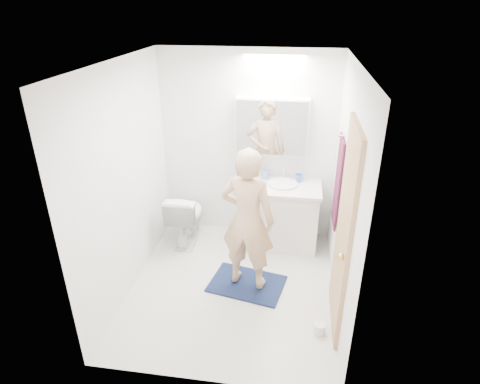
% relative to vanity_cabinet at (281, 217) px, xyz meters
% --- Properties ---
extents(floor, '(2.50, 2.50, 0.00)m').
position_rel_vanity_cabinet_xyz_m(floor, '(-0.47, -0.96, -0.39)').
color(floor, silver).
rests_on(floor, ground).
extents(ceiling, '(2.50, 2.50, 0.00)m').
position_rel_vanity_cabinet_xyz_m(ceiling, '(-0.47, -0.96, 2.01)').
color(ceiling, white).
rests_on(ceiling, floor).
extents(wall_back, '(2.50, 0.00, 2.50)m').
position_rel_vanity_cabinet_xyz_m(wall_back, '(-0.47, 0.29, 0.81)').
color(wall_back, white).
rests_on(wall_back, floor).
extents(wall_front, '(2.50, 0.00, 2.50)m').
position_rel_vanity_cabinet_xyz_m(wall_front, '(-0.47, -2.21, 0.81)').
color(wall_front, white).
rests_on(wall_front, floor).
extents(wall_left, '(0.00, 2.50, 2.50)m').
position_rel_vanity_cabinet_xyz_m(wall_left, '(-1.57, -0.96, 0.81)').
color(wall_left, white).
rests_on(wall_left, floor).
extents(wall_right, '(0.00, 2.50, 2.50)m').
position_rel_vanity_cabinet_xyz_m(wall_right, '(0.63, -0.96, 0.81)').
color(wall_right, white).
rests_on(wall_right, floor).
extents(vanity_cabinet, '(0.90, 0.55, 0.78)m').
position_rel_vanity_cabinet_xyz_m(vanity_cabinet, '(0.00, 0.00, 0.00)').
color(vanity_cabinet, silver).
rests_on(vanity_cabinet, floor).
extents(countertop, '(0.95, 0.58, 0.04)m').
position_rel_vanity_cabinet_xyz_m(countertop, '(0.00, -0.00, 0.41)').
color(countertop, silver).
rests_on(countertop, vanity_cabinet).
extents(sink_basin, '(0.36, 0.36, 0.03)m').
position_rel_vanity_cabinet_xyz_m(sink_basin, '(0.00, 0.03, 0.45)').
color(sink_basin, silver).
rests_on(sink_basin, countertop).
extents(faucet, '(0.02, 0.02, 0.16)m').
position_rel_vanity_cabinet_xyz_m(faucet, '(0.00, 0.22, 0.51)').
color(faucet, silver).
rests_on(faucet, countertop).
extents(medicine_cabinet, '(0.88, 0.14, 0.70)m').
position_rel_vanity_cabinet_xyz_m(medicine_cabinet, '(-0.17, 0.21, 1.11)').
color(medicine_cabinet, white).
rests_on(medicine_cabinet, wall_back).
extents(mirror_panel, '(0.84, 0.01, 0.66)m').
position_rel_vanity_cabinet_xyz_m(mirror_panel, '(-0.17, 0.13, 1.11)').
color(mirror_panel, silver).
rests_on(mirror_panel, medicine_cabinet).
extents(toilet, '(0.40, 0.70, 0.71)m').
position_rel_vanity_cabinet_xyz_m(toilet, '(-1.21, -0.11, -0.04)').
color(toilet, white).
rests_on(toilet, floor).
extents(bath_rug, '(0.89, 0.70, 0.02)m').
position_rel_vanity_cabinet_xyz_m(bath_rug, '(-0.31, -0.92, -0.38)').
color(bath_rug, '#152343').
rests_on(bath_rug, floor).
extents(person, '(0.64, 0.48, 1.58)m').
position_rel_vanity_cabinet_xyz_m(person, '(-0.31, -0.92, 0.45)').
color(person, tan).
rests_on(person, bath_rug).
extents(door, '(0.04, 0.80, 2.00)m').
position_rel_vanity_cabinet_xyz_m(door, '(0.61, -1.31, 0.61)').
color(door, tan).
rests_on(door, wall_right).
extents(door_knob, '(0.06, 0.06, 0.06)m').
position_rel_vanity_cabinet_xyz_m(door_knob, '(0.57, -1.61, 0.56)').
color(door_knob, gold).
rests_on(door_knob, door).
extents(towel, '(0.02, 0.42, 1.00)m').
position_rel_vanity_cabinet_xyz_m(towel, '(0.61, -0.41, 0.71)').
color(towel, black).
rests_on(towel, wall_right).
extents(towel_hook, '(0.07, 0.02, 0.02)m').
position_rel_vanity_cabinet_xyz_m(towel_hook, '(0.59, -0.41, 1.23)').
color(towel_hook, silver).
rests_on(towel_hook, wall_right).
extents(soap_bottle_a, '(0.12, 0.12, 0.22)m').
position_rel_vanity_cabinet_xyz_m(soap_bottle_a, '(-0.33, 0.15, 0.54)').
color(soap_bottle_a, beige).
rests_on(soap_bottle_a, countertop).
extents(soap_bottle_b, '(0.09, 0.09, 0.17)m').
position_rel_vanity_cabinet_xyz_m(soap_bottle_b, '(-0.23, 0.18, 0.52)').
color(soap_bottle_b, '#6185CF').
rests_on(soap_bottle_b, countertop).
extents(toothbrush_cup, '(0.11, 0.11, 0.10)m').
position_rel_vanity_cabinet_xyz_m(toothbrush_cup, '(0.19, 0.16, 0.48)').
color(toothbrush_cup, '#446ECE').
rests_on(toothbrush_cup, countertop).
extents(toilet_paper_roll, '(0.11, 0.11, 0.10)m').
position_rel_vanity_cabinet_xyz_m(toilet_paper_roll, '(0.46, -1.52, -0.34)').
color(toilet_paper_roll, white).
rests_on(toilet_paper_roll, floor).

